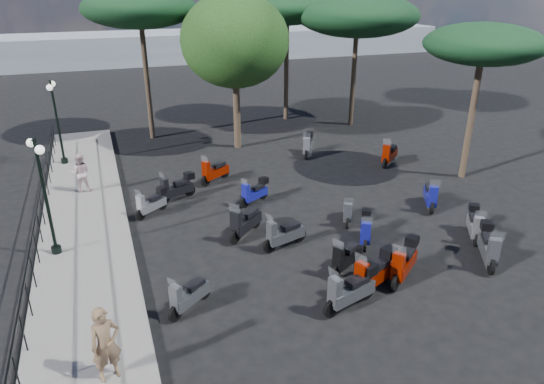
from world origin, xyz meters
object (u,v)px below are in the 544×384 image
object	(u,v)px
scooter_13	(351,290)
scooter_24	(475,225)
scooter_15	(348,212)
scooter_19	(404,262)
pine_0	(287,8)
lamp_post_1	(44,190)
pine_2	(140,9)
scooter_4	(151,203)
scooter_5	(177,188)
scooter_14	(374,274)
scooter_26	(430,196)
pine_3	(484,45)
scooter_25	(489,247)
scooter_10	(214,172)
pedestrian_far	(81,173)
scooter_20	(365,230)
broadleaf_tree	(235,41)
scooter_9	(284,235)
scooter_8	(346,258)
scooter_21	(308,146)
woman	(106,344)
scooter_2	(189,296)
lamp_post_2	(57,117)
scooter_3	(245,223)
pine_1	(358,16)
scooter_16	(255,193)
scooter_27	(389,155)

from	to	relation	value
scooter_13	scooter_24	xyz separation A→B (m)	(5.86, 2.01, -0.06)
scooter_15	scooter_19	bearing A→B (deg)	115.57
pine_0	lamp_post_1	bearing A→B (deg)	-134.71
scooter_15	pine_2	xyz separation A→B (m)	(-5.32, 13.06, 6.42)
scooter_4	scooter_13	size ratio (longest dim) A/B	0.74
scooter_5	scooter_14	size ratio (longest dim) A/B	0.91
scooter_26	pine_3	distance (m)	6.66
pine_0	scooter_5	bearing A→B (deg)	-130.63
scooter_25	scooter_10	bearing A→B (deg)	-23.58
pedestrian_far	scooter_20	distance (m)	11.68
lamp_post_1	pine_3	bearing A→B (deg)	-15.65
scooter_20	broadleaf_tree	distance (m)	12.43
scooter_9	scooter_19	distance (m)	3.93
scooter_8	scooter_9	world-z (taller)	scooter_9
lamp_post_1	scooter_5	xyz separation A→B (m)	(4.41, 3.10, -1.82)
pine_3	scooter_26	bearing A→B (deg)	-147.02
scooter_5	scooter_21	size ratio (longest dim) A/B	1.04
woman	scooter_24	bearing A→B (deg)	-4.12
woman	scooter_4	size ratio (longest dim) A/B	1.34
pedestrian_far	lamp_post_1	bearing A→B (deg)	89.32
scooter_8	scooter_21	bearing A→B (deg)	-49.47
scooter_8	scooter_10	bearing A→B (deg)	-17.92
scooter_19	scooter_2	bearing A→B (deg)	45.31
scooter_15	broadleaf_tree	bearing A→B (deg)	-53.71
scooter_5	scooter_20	size ratio (longest dim) A/B	1.10
lamp_post_2	scooter_4	bearing A→B (deg)	-60.31
scooter_2	scooter_10	bearing A→B (deg)	-55.01
scooter_3	pine_1	xyz separation A→B (m)	(10.30, 11.37, 5.82)
pine_2	pine_3	size ratio (longest dim) A/B	1.19
scooter_8	scooter_14	size ratio (longest dim) A/B	0.82
scooter_13	scooter_19	xyz separation A→B (m)	(2.13, 0.70, -0.00)
scooter_9	woman	bearing A→B (deg)	110.47
scooter_16	scooter_24	size ratio (longest dim) A/B	0.97
woman	scooter_10	distance (m)	11.63
scooter_3	scooter_26	distance (m)	7.44
scooter_25	scooter_20	bearing A→B (deg)	-6.88
scooter_4	scooter_19	distance (m)	9.43
scooter_26	scooter_20	bearing A→B (deg)	52.42
woman	pedestrian_far	xyz separation A→B (m)	(-0.48, 11.12, -0.09)
pine_3	scooter_5	bearing A→B (deg)	171.38
scooter_13	scooter_27	size ratio (longest dim) A/B	1.23
lamp_post_1	scooter_24	distance (m)	13.98
scooter_20	broadleaf_tree	bearing A→B (deg)	-54.08
lamp_post_1	pedestrian_far	size ratio (longest dim) A/B	2.37
pedestrian_far	scooter_15	world-z (taller)	pedestrian_far
scooter_10	scooter_15	distance (m)	6.52
scooter_9	scooter_16	xyz separation A→B (m)	(0.19, 3.66, -0.02)
scooter_20	pedestrian_far	bearing A→B (deg)	-10.27
lamp_post_2	scooter_24	xyz separation A→B (m)	(13.37, -12.42, -1.89)
lamp_post_2	scooter_16	size ratio (longest dim) A/B	2.80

